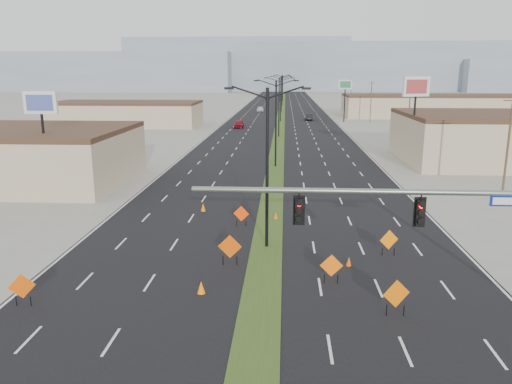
# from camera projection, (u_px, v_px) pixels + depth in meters

# --- Properties ---
(ground) EXTENTS (600.00, 600.00, 0.00)m
(ground) POSITION_uv_depth(u_px,v_px,m) (256.00, 347.00, 20.27)
(ground) COLOR gray
(ground) RESTS_ON ground
(road_surface) EXTENTS (25.00, 400.00, 0.02)m
(road_surface) POSITION_uv_depth(u_px,v_px,m) (281.00, 120.00, 117.34)
(road_surface) COLOR black
(road_surface) RESTS_ON ground
(median_strip) EXTENTS (2.00, 400.00, 0.04)m
(median_strip) POSITION_uv_depth(u_px,v_px,m) (281.00, 120.00, 117.34)
(median_strip) COLOR #304016
(median_strip) RESTS_ON ground
(building_sw_far) EXTENTS (30.00, 14.00, 4.50)m
(building_sw_far) POSITION_uv_depth(u_px,v_px,m) (127.00, 115.00, 104.05)
(building_sw_far) COLOR tan
(building_sw_far) RESTS_ON ground
(building_se_far) EXTENTS (44.00, 16.00, 5.00)m
(building_se_far) POSITION_uv_depth(u_px,v_px,m) (433.00, 107.00, 124.32)
(building_se_far) COLOR tan
(building_se_far) RESTS_ON ground
(mesa_west) EXTENTS (180.00, 50.00, 22.00)m
(mesa_west) POSITION_uv_depth(u_px,v_px,m) (82.00, 72.00, 296.24)
(mesa_west) COLOR gray
(mesa_west) RESTS_ON ground
(mesa_center) EXTENTS (220.00, 50.00, 28.00)m
(mesa_center) POSITION_uv_depth(u_px,v_px,m) (349.00, 67.00, 305.95)
(mesa_center) COLOR gray
(mesa_center) RESTS_ON ground
(mesa_backdrop) EXTENTS (140.00, 50.00, 32.00)m
(mesa_backdrop) POSITION_uv_depth(u_px,v_px,m) (239.00, 64.00, 328.83)
(mesa_backdrop) COLOR gray
(mesa_backdrop) RESTS_ON ground
(signal_mast) EXTENTS (16.30, 0.60, 8.00)m
(signal_mast) POSITION_uv_depth(u_px,v_px,m) (465.00, 223.00, 20.61)
(signal_mast) COLOR slate
(signal_mast) RESTS_ON ground
(streetlight_0) EXTENTS (5.15, 0.24, 10.02)m
(streetlight_0) POSITION_uv_depth(u_px,v_px,m) (267.00, 163.00, 30.65)
(streetlight_0) COLOR black
(streetlight_0) RESTS_ON ground
(streetlight_1) EXTENTS (5.15, 0.24, 10.02)m
(streetlight_1) POSITION_uv_depth(u_px,v_px,m) (276.00, 121.00, 57.83)
(streetlight_1) COLOR black
(streetlight_1) RESTS_ON ground
(streetlight_2) EXTENTS (5.15, 0.24, 10.02)m
(streetlight_2) POSITION_uv_depth(u_px,v_px,m) (279.00, 105.00, 85.01)
(streetlight_2) COLOR black
(streetlight_2) RESTS_ON ground
(streetlight_3) EXTENTS (5.15, 0.24, 10.02)m
(streetlight_3) POSITION_uv_depth(u_px,v_px,m) (281.00, 97.00, 112.19)
(streetlight_3) COLOR black
(streetlight_3) RESTS_ON ground
(streetlight_4) EXTENTS (5.15, 0.24, 10.02)m
(streetlight_4) POSITION_uv_depth(u_px,v_px,m) (282.00, 92.00, 139.36)
(streetlight_4) COLOR black
(streetlight_4) RESTS_ON ground
(streetlight_5) EXTENTS (5.15, 0.24, 10.02)m
(streetlight_5) POSITION_uv_depth(u_px,v_px,m) (282.00, 89.00, 166.54)
(streetlight_5) COLOR black
(streetlight_5) RESTS_ON ground
(streetlight_6) EXTENTS (5.15, 0.24, 10.02)m
(streetlight_6) POSITION_uv_depth(u_px,v_px,m) (283.00, 87.00, 193.72)
(streetlight_6) COLOR black
(streetlight_6) RESTS_ON ground
(utility_pole_0) EXTENTS (1.60, 0.20, 9.00)m
(utility_pole_0) POSITION_uv_depth(u_px,v_px,m) (508.00, 147.00, 42.32)
(utility_pole_0) COLOR #4C3823
(utility_pole_0) RESTS_ON ground
(utility_pole_1) EXTENTS (1.60, 0.20, 9.00)m
(utility_pole_1) POSITION_uv_depth(u_px,v_px,m) (409.00, 114.00, 76.29)
(utility_pole_1) COLOR #4C3823
(utility_pole_1) RESTS_ON ground
(utility_pole_2) EXTENTS (1.60, 0.20, 9.00)m
(utility_pole_2) POSITION_uv_depth(u_px,v_px,m) (371.00, 101.00, 110.26)
(utility_pole_2) COLOR #4C3823
(utility_pole_2) RESTS_ON ground
(utility_pole_3) EXTENTS (1.60, 0.20, 9.00)m
(utility_pole_3) POSITION_uv_depth(u_px,v_px,m) (351.00, 94.00, 144.24)
(utility_pole_3) COLOR #4C3823
(utility_pole_3) RESTS_ON ground
(car_left) EXTENTS (1.97, 4.65, 1.57)m
(car_left) POSITION_uv_depth(u_px,v_px,m) (239.00, 124.00, 100.21)
(car_left) COLOR maroon
(car_left) RESTS_ON ground
(car_mid) EXTENTS (1.84, 4.60, 1.49)m
(car_mid) POSITION_uv_depth(u_px,v_px,m) (309.00, 117.00, 115.92)
(car_mid) COLOR black
(car_mid) RESTS_ON ground
(car_far) EXTENTS (1.97, 4.59, 1.32)m
(car_far) POSITION_uv_depth(u_px,v_px,m) (260.00, 109.00, 141.50)
(car_far) COLOR silver
(car_far) RESTS_ON ground
(construction_sign_0) EXTENTS (1.14, 0.54, 1.64)m
(construction_sign_0) POSITION_uv_depth(u_px,v_px,m) (22.00, 287.00, 23.59)
(construction_sign_0) COLOR #D64A04
(construction_sign_0) RESTS_ON ground
(construction_sign_1) EXTENTS (1.38, 0.09, 1.84)m
(construction_sign_1) POSITION_uv_depth(u_px,v_px,m) (230.00, 248.00, 28.60)
(construction_sign_1) COLOR #DC4704
(construction_sign_1) RESTS_ON ground
(construction_sign_2) EXTENTS (1.14, 0.23, 1.53)m
(construction_sign_2) POSITION_uv_depth(u_px,v_px,m) (241.00, 214.00, 35.95)
(construction_sign_2) COLOR #FF4105
(construction_sign_2) RESTS_ON ground
(construction_sign_3) EXTENTS (1.21, 0.06, 1.61)m
(construction_sign_3) POSITION_uv_depth(u_px,v_px,m) (331.00, 267.00, 26.16)
(construction_sign_3) COLOR #FF6105
(construction_sign_3) RESTS_ON ground
(construction_sign_4) EXTENTS (1.28, 0.46, 1.78)m
(construction_sign_4) POSITION_uv_depth(u_px,v_px,m) (396.00, 295.00, 22.58)
(construction_sign_4) COLOR #E86304
(construction_sign_4) RESTS_ON ground
(construction_sign_5) EXTENTS (1.17, 0.44, 1.63)m
(construction_sign_5) POSITION_uv_depth(u_px,v_px,m) (389.00, 241.00, 30.16)
(construction_sign_5) COLOR orange
(construction_sign_5) RESTS_ON ground
(cone_0) EXTENTS (0.48, 0.48, 0.67)m
(cone_0) POSITION_uv_depth(u_px,v_px,m) (201.00, 287.00, 25.09)
(cone_0) COLOR orange
(cone_0) RESTS_ON ground
(cone_1) EXTENTS (0.38, 0.38, 0.55)m
(cone_1) POSITION_uv_depth(u_px,v_px,m) (349.00, 262.00, 28.69)
(cone_1) COLOR #E24904
(cone_1) RESTS_ON ground
(cone_2) EXTENTS (0.39, 0.39, 0.55)m
(cone_2) POSITION_uv_depth(u_px,v_px,m) (276.00, 216.00, 37.86)
(cone_2) COLOR #DB6804
(cone_2) RESTS_ON ground
(cone_3) EXTENTS (0.41, 0.41, 0.66)m
(cone_3) POSITION_uv_depth(u_px,v_px,m) (203.00, 207.00, 39.99)
(cone_3) COLOR orange
(cone_3) RESTS_ON ground
(pole_sign_west) EXTENTS (3.02, 0.43, 9.24)m
(pole_sign_west) POSITION_uv_depth(u_px,v_px,m) (41.00, 111.00, 44.78)
(pole_sign_west) COLOR black
(pole_sign_west) RESTS_ON ground
(pole_sign_east_near) EXTENTS (3.31, 1.49, 10.42)m
(pole_sign_east_near) POSITION_uv_depth(u_px,v_px,m) (416.00, 93.00, 57.65)
(pole_sign_east_near) COLOR black
(pole_sign_east_near) RESTS_ON ground
(pole_sign_east_far) EXTENTS (2.93, 1.46, 9.27)m
(pole_sign_east_far) POSITION_uv_depth(u_px,v_px,m) (345.00, 88.00, 110.40)
(pole_sign_east_far) COLOR black
(pole_sign_east_far) RESTS_ON ground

